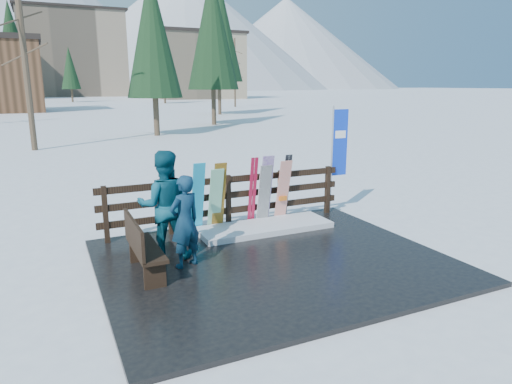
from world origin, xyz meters
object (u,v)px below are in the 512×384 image
bench (141,245)px  snowboard_2 (219,197)px  snowboard_3 (266,190)px  person_front (185,221)px  snowboard_1 (215,200)px  person_back (164,205)px  snowboard_0 (198,198)px  snowboard_5 (283,191)px  rental_flag (338,147)px  snowboard_4 (264,195)px

bench → snowboard_2: bearing=40.2°
snowboard_3 → person_front: (-2.33, -1.62, 0.02)m
snowboard_1 → person_back: 1.74m
snowboard_0 → snowboard_5: (2.01, 0.00, -0.05)m
snowboard_1 → snowboard_2: snowboard_2 is taller
snowboard_0 → snowboard_1: 0.39m
snowboard_3 → rental_flag: 2.26m
snowboard_1 → snowboard_4: 1.15m
person_back → snowboard_5: bearing=-147.7°
snowboard_1 → snowboard_3: snowboard_3 is taller
snowboard_3 → person_front: person_front is taller
snowboard_1 → snowboard_5: (1.63, 0.00, 0.03)m
bench → rental_flag: 5.64m
snowboard_0 → snowboard_4: 1.54m
snowboard_1 → snowboard_4: (1.15, -0.00, -0.01)m
snowboard_1 → snowboard_4: bearing=-0.0°
person_front → bench: bearing=-16.5°
snowboard_4 → snowboard_3: bearing=0.0°
snowboard_3 → person_front: 2.84m
bench → snowboard_2: snowboard_2 is taller
snowboard_1 → rental_flag: bearing=4.7°
snowboard_2 → person_front: person_front is taller
snowboard_2 → person_front: bearing=-127.0°
snowboard_4 → rental_flag: 2.33m
snowboard_2 → snowboard_5: size_ratio=1.05×
snowboard_5 → snowboard_4: bearing=-180.0°
snowboard_0 → snowboard_1: snowboard_0 is taller
snowboard_1 → snowboard_4: snowboard_1 is taller
snowboard_2 → snowboard_4: (1.07, 0.00, -0.07)m
snowboard_1 → rental_flag: rental_flag is taller
person_front → snowboard_1: bearing=-146.0°
rental_flag → bench: bearing=-159.4°
rental_flag → person_front: bearing=-156.8°
snowboard_4 → bench: bearing=-151.3°
snowboard_4 → snowboard_5: bearing=0.0°
bench → snowboard_3: size_ratio=0.94×
person_front → snowboard_5: bearing=-170.5°
person_back → snowboard_0: bearing=-119.4°
snowboard_0 → person_back: size_ratio=0.80×
person_front → snowboard_3: bearing=-166.0°
snowboard_3 → snowboard_5: size_ratio=1.09×
snowboard_0 → snowboard_2: 0.47m
snowboard_2 → snowboard_4: snowboard_2 is taller
snowboard_0 → snowboard_4: snowboard_0 is taller
person_front → snowboard_0: bearing=-135.8°
snowboard_0 → snowboard_3: snowboard_3 is taller
snowboard_3 → bench: bearing=-151.5°
snowboard_0 → snowboard_2: size_ratio=1.03×
snowboard_2 → snowboard_5: 1.55m
snowboard_2 → person_front: size_ratio=0.95×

